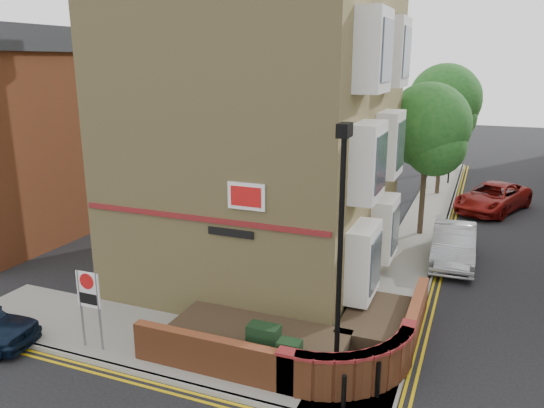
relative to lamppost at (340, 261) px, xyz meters
The scene contains 22 objects.
ground 3.90m from the lamppost, 143.13° to the right, with size 120.00×120.00×0.00m, color black.
pavement_corner 6.07m from the lamppost, behind, with size 13.00×3.00×0.12m, color gray.
pavement_main 15.17m from the lamppost, 88.45° to the left, with size 2.00×32.00×0.12m, color gray.
kerb_side 6.18m from the lamppost, 166.76° to the right, with size 13.00×0.15×0.12m, color gray.
kerb_main_near 15.22m from the lamppost, 84.60° to the left, with size 0.15×32.00×0.12m, color gray.
yellow_lines_side 6.27m from the lamppost, 164.13° to the right, with size 13.00×0.28×0.01m, color gold.
yellow_lines_main 15.26m from the lamppost, 83.64° to the left, with size 0.28×32.00×0.01m, color gold.
corner_building 8.62m from the lamppost, 123.16° to the left, with size 8.95×10.40×13.60m.
garden_wall 3.93m from the lamppost, 140.91° to the left, with size 6.80×6.00×1.20m, color brown, non-canonical shape.
lamppost is the anchor object (origin of this frame).
utility_cabinet_large 3.24m from the lamppost, behind, with size 0.80×0.45×1.20m, color black.
utility_cabinet_small 2.90m from the lamppost, 169.70° to the right, with size 0.55×0.40×1.10m, color black.
bollard_near 2.91m from the lamppost, 63.43° to the right, with size 0.11×0.11×0.90m, color black.
bollard_far 2.95m from the lamppost, ahead, with size 0.11×0.11×0.90m, color black.
zone_sign 6.85m from the lamppost, behind, with size 0.72×0.07×2.20m.
side_building 17.98m from the lamppost, 157.72° to the left, with size 6.40×10.40×9.00m.
tree_near 12.92m from the lamppost, 88.22° to the left, with size 3.64×3.65×6.70m.
tree_mid 20.93m from the lamppost, 88.90° to the left, with size 4.03×4.03×7.42m.
tree_far 28.89m from the lamppost, 89.21° to the left, with size 3.81×3.81×7.00m.
traffic_light_assembly 23.82m from the lamppost, 88.07° to the left, with size 0.20×0.16×4.20m.
silver_car_near 10.40m from the lamppost, 78.55° to the left, with size 1.57×4.50×1.48m, color #999BA0.
red_car_main 18.86m from the lamppost, 79.51° to the left, with size 2.44×5.29×1.47m, color maroon.
Camera 1 is at (4.35, -9.64, 7.69)m, focal length 35.00 mm.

